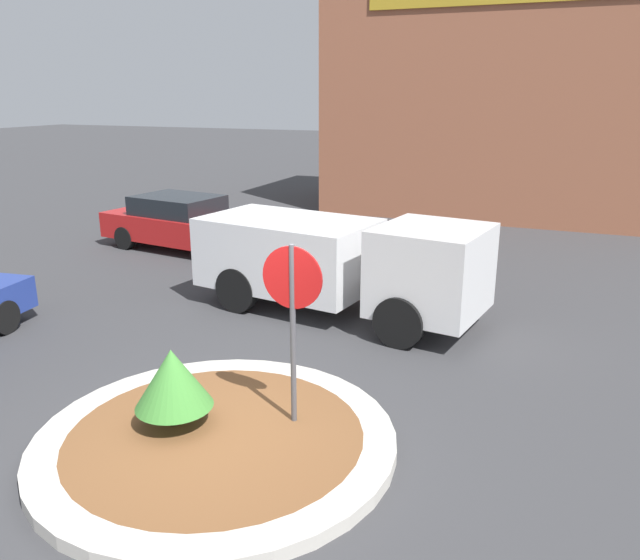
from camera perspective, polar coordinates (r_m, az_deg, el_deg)
ground_plane at (r=7.97m, az=-9.45°, el=-14.70°), size 120.00×120.00×0.00m
traffic_island at (r=7.93m, az=-9.47°, el=-14.19°), size 4.38×4.38×0.17m
stop_sign at (r=7.44m, az=-2.53°, el=-2.24°), size 0.77×0.07×2.45m
island_shrub at (r=7.89m, az=-13.31°, el=-8.72°), size 0.96×0.96×1.01m
utility_truck at (r=11.86m, az=1.51°, el=1.87°), size 5.79×2.80×1.92m
storefront_building at (r=23.51m, az=16.72°, el=15.65°), size 11.72×6.07×7.86m
parked_sedan_red at (r=17.42m, az=-12.36°, el=5.15°), size 4.82×2.51×1.45m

